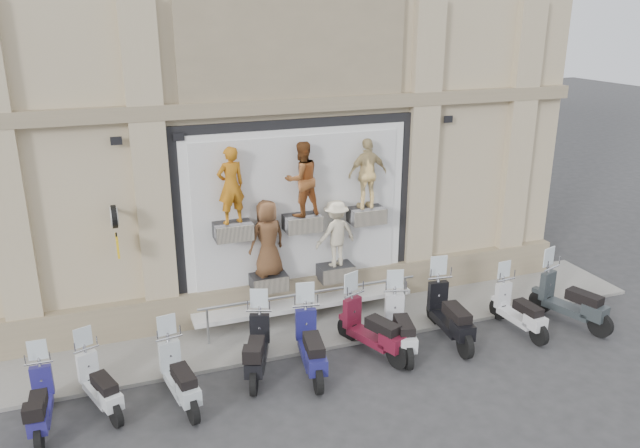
# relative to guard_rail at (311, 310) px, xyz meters

# --- Properties ---
(ground) EXTENTS (90.00, 90.00, 0.00)m
(ground) POSITION_rel_guard_rail_xyz_m (0.00, -2.00, -0.47)
(ground) COLOR #303033
(ground) RESTS_ON ground
(sidewalk) EXTENTS (16.00, 2.20, 0.08)m
(sidewalk) POSITION_rel_guard_rail_xyz_m (0.00, 0.10, -0.43)
(sidewalk) COLOR gray
(sidewalk) RESTS_ON ground
(building) EXTENTS (14.00, 8.60, 12.00)m
(building) POSITION_rel_guard_rail_xyz_m (0.00, 5.00, 5.54)
(building) COLOR tan
(building) RESTS_ON ground
(shop_vitrine) EXTENTS (5.60, 0.83, 4.30)m
(shop_vitrine) POSITION_rel_guard_rail_xyz_m (0.04, 0.75, 1.91)
(shop_vitrine) COLOR black
(shop_vitrine) RESTS_ON ground
(guard_rail) EXTENTS (5.06, 0.10, 0.93)m
(guard_rail) POSITION_rel_guard_rail_xyz_m (0.00, 0.00, 0.00)
(guard_rail) COLOR #9EA0A5
(guard_rail) RESTS_ON ground
(clock_sign_bracket) EXTENTS (0.10, 0.80, 1.02)m
(clock_sign_bracket) POSITION_rel_guard_rail_xyz_m (-3.90, 0.47, 2.34)
(clock_sign_bracket) COLOR black
(clock_sign_bracket) RESTS_ON ground
(scooter_a) EXTENTS (0.56, 1.73, 1.39)m
(scooter_a) POSITION_rel_guard_rail_xyz_m (-5.45, -1.73, 0.23)
(scooter_a) COLOR navy
(scooter_a) RESTS_ON ground
(scooter_b) EXTENTS (1.06, 1.79, 1.40)m
(scooter_b) POSITION_rel_guard_rail_xyz_m (-4.49, -1.51, 0.23)
(scooter_b) COLOR silver
(scooter_b) RESTS_ON ground
(scooter_c) EXTENTS (0.83, 1.90, 1.50)m
(scooter_c) POSITION_rel_guard_rail_xyz_m (-3.14, -1.80, 0.28)
(scooter_c) COLOR #A8B1B7
(scooter_c) RESTS_ON ground
(scooter_d) EXTENTS (1.18, 1.96, 1.54)m
(scooter_d) POSITION_rel_guard_rail_xyz_m (-1.59, -1.35, 0.30)
(scooter_d) COLOR black
(scooter_d) RESTS_ON ground
(scooter_e) EXTENTS (0.90, 2.07, 1.63)m
(scooter_e) POSITION_rel_guard_rail_xyz_m (-0.58, -1.64, 0.35)
(scooter_e) COLOR navy
(scooter_e) RESTS_ON ground
(scooter_f) EXTENTS (1.24, 2.06, 1.61)m
(scooter_f) POSITION_rel_guard_rail_xyz_m (0.82, -1.43, 0.34)
(scooter_f) COLOR #560E1F
(scooter_f) RESTS_ON ground
(scooter_g) EXTENTS (1.00, 2.00, 1.56)m
(scooter_g) POSITION_rel_guard_rail_xyz_m (1.42, -1.51, 0.32)
(scooter_g) COLOR silver
(scooter_g) RESTS_ON ground
(scooter_h) EXTENTS (0.80, 2.12, 1.69)m
(scooter_h) POSITION_rel_guard_rail_xyz_m (2.62, -1.47, 0.38)
(scooter_h) COLOR black
(scooter_h) RESTS_ON ground
(scooter_i) EXTENTS (0.66, 1.83, 1.46)m
(scooter_i) POSITION_rel_guard_rail_xyz_m (4.24, -1.67, 0.26)
(scooter_i) COLOR silver
(scooter_i) RESTS_ON ground
(scooter_j) EXTENTS (1.19, 2.12, 1.65)m
(scooter_j) POSITION_rel_guard_rail_xyz_m (5.55, -1.78, 0.36)
(scooter_j) COLOR #272D2F
(scooter_j) RESTS_ON ground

